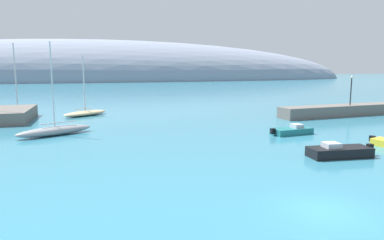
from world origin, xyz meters
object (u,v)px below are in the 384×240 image
object	(u,v)px
motorboat_black_alongside_breakwater	(339,152)
motorboat_teal_foreground	(292,131)
sailboat_grey_mid_mooring	(55,130)
sailboat_sand_outer_mooring	(85,112)
harbor_lamp_post	(351,87)
sailboat_navy_end_of_line	(18,109)

from	to	relation	value
motorboat_black_alongside_breakwater	motorboat_teal_foreground	bearing A→B (deg)	-94.43
sailboat_grey_mid_mooring	motorboat_black_alongside_breakwater	xyz separation A→B (m)	(22.69, -15.61, -0.09)
sailboat_sand_outer_mooring	harbor_lamp_post	size ratio (longest dim) A/B	2.04
motorboat_teal_foreground	motorboat_black_alongside_breakwater	world-z (taller)	motorboat_black_alongside_breakwater
sailboat_navy_end_of_line	harbor_lamp_post	world-z (taller)	sailboat_navy_end_of_line
sailboat_grey_mid_mooring	sailboat_navy_end_of_line	bearing A→B (deg)	-98.55
sailboat_grey_mid_mooring	sailboat_sand_outer_mooring	distance (m)	15.07
motorboat_teal_foreground	motorboat_black_alongside_breakwater	xyz separation A→B (m)	(-1.53, -9.49, 0.06)
sailboat_grey_mid_mooring	motorboat_black_alongside_breakwater	world-z (taller)	sailboat_grey_mid_mooring
sailboat_navy_end_of_line	motorboat_black_alongside_breakwater	world-z (taller)	sailboat_navy_end_of_line
sailboat_grey_mid_mooring	sailboat_sand_outer_mooring	bearing A→B (deg)	-128.30
sailboat_sand_outer_mooring	sailboat_navy_end_of_line	distance (m)	12.40
harbor_lamp_post	motorboat_teal_foreground	bearing A→B (deg)	-146.81
sailboat_sand_outer_mooring	sailboat_navy_end_of_line	xyz separation A→B (m)	(-10.34, 6.84, 0.08)
sailboat_grey_mid_mooring	motorboat_teal_foreground	bearing A→B (deg)	137.85
sailboat_grey_mid_mooring	sailboat_navy_end_of_line	world-z (taller)	sailboat_navy_end_of_line
sailboat_sand_outer_mooring	sailboat_navy_end_of_line	world-z (taller)	sailboat_navy_end_of_line
sailboat_navy_end_of_line	motorboat_black_alongside_breakwater	size ratio (longest dim) A/B	1.97
sailboat_sand_outer_mooring	motorboat_teal_foreground	xyz separation A→B (m)	(21.52, -20.95, -0.09)
motorboat_black_alongside_breakwater	harbor_lamp_post	xyz separation A→B (m)	(17.39, 19.86, 3.77)
motorboat_teal_foreground	harbor_lamp_post	bearing A→B (deg)	26.44
motorboat_teal_foreground	harbor_lamp_post	distance (m)	19.33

